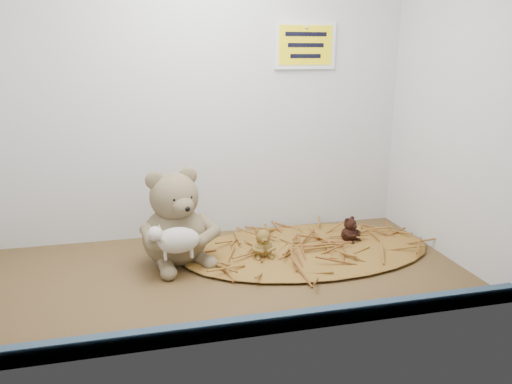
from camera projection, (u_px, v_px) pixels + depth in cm
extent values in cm
cube|color=#493519|center=(224.00, 273.00, 124.09)|extent=(120.00, 60.00, 0.40)
cube|color=silver|center=(202.00, 82.00, 140.06)|extent=(120.00, 0.40, 90.00)
cube|color=silver|center=(455.00, 85.00, 125.67)|extent=(0.40, 60.00, 90.00)
cube|color=#344864|center=(250.00, 326.00, 96.66)|extent=(119.28, 2.20, 3.60)
ellipsoid|color=brown|center=(307.00, 249.00, 137.27)|extent=(69.54, 40.38, 1.35)
cube|color=yellow|center=(305.00, 45.00, 143.65)|extent=(16.00, 1.20, 11.00)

